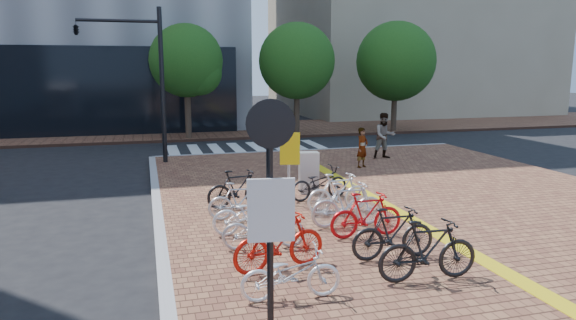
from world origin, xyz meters
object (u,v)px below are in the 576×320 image
object	(u,v)px
bike_5	(238,188)
pedestrian_a	(362,148)
yellow_sign	(289,155)
bike_10	(338,193)
bike_6	(428,250)
bike_3	(252,213)
bike_4	(240,201)
notice_sign	(271,196)
bike_8	(366,215)
bike_7	(393,233)
bike_11	(319,183)
utility_box	(309,172)
pedestrian_b	(385,136)
bike_1	(279,242)
bike_9	(347,204)
bike_2	(264,228)
traffic_light_pole	(123,56)
bike_0	(291,274)

from	to	relation	value
bike_5	pedestrian_a	distance (m)	6.94
bike_5	yellow_sign	xyz separation A→B (m)	(1.38, -0.18, 0.86)
bike_10	pedestrian_a	distance (m)	6.30
bike_6	yellow_sign	size ratio (longest dim) A/B	0.93
bike_3	bike_4	xyz separation A→B (m)	(-0.06, 1.15, 0.00)
bike_5	notice_sign	world-z (taller)	notice_sign
bike_8	bike_7	bearing A→B (deg)	178.19
notice_sign	yellow_sign	bearing A→B (deg)	72.40
bike_11	pedestrian_a	size ratio (longest dim) A/B	1.19
bike_4	bike_6	world-z (taller)	bike_6
utility_box	pedestrian_b	bearing A→B (deg)	44.89
bike_1	notice_sign	bearing A→B (deg)	152.20
bike_10	bike_9	bearing A→B (deg)	162.86
bike_4	yellow_sign	size ratio (longest dim) A/B	0.79
bike_1	bike_2	distance (m)	1.19
bike_3	bike_9	xyz separation A→B (m)	(2.25, -0.09, 0.07)
yellow_sign	utility_box	bearing A→B (deg)	51.99
utility_box	yellow_sign	size ratio (longest dim) A/B	0.62
bike_9	pedestrian_b	xyz separation A→B (m)	(4.96, 8.22, 0.40)
traffic_light_pole	notice_sign	bearing A→B (deg)	-81.57
pedestrian_b	yellow_sign	size ratio (longest dim) A/B	0.94
bike_0	bike_3	world-z (taller)	bike_3
bike_0	utility_box	world-z (taller)	utility_box
bike_2	utility_box	bearing A→B (deg)	-22.43
bike_3	bike_9	distance (m)	2.26
pedestrian_b	utility_box	distance (m)	6.80
bike_0	bike_4	bearing A→B (deg)	3.15
bike_9	bike_10	world-z (taller)	bike_9
bike_0	bike_11	xyz separation A→B (m)	(2.53, 5.92, 0.04)
bike_4	bike_8	size ratio (longest dim) A/B	0.93
bike_0	yellow_sign	bearing A→B (deg)	-12.16
pedestrian_a	traffic_light_pole	distance (m)	9.60
pedestrian_a	traffic_light_pole	bearing A→B (deg)	130.39
bike_11	pedestrian_a	world-z (taller)	pedestrian_a
bike_3	bike_10	xyz separation A→B (m)	(2.47, 1.08, 0.05)
bike_9	pedestrian_a	distance (m)	7.44
bike_0	bike_10	size ratio (longest dim) A/B	0.95
bike_11	utility_box	size ratio (longest dim) A/B	1.45
bike_2	bike_4	world-z (taller)	bike_4
bike_3	yellow_sign	bearing A→B (deg)	-33.82
yellow_sign	bike_10	bearing A→B (deg)	-45.97
bike_4	utility_box	world-z (taller)	utility_box
bike_0	pedestrian_b	xyz separation A→B (m)	(7.29, 11.55, 0.51)
bike_6	bike_11	size ratio (longest dim) A/B	1.03
bike_9	bike_7	bearing A→B (deg)	-177.85
bike_6	bike_8	distance (m)	2.46
bike_4	pedestrian_b	xyz separation A→B (m)	(7.28, 6.98, 0.46)
bike_5	notice_sign	xyz separation A→B (m)	(-0.82, -7.11, 1.58)
bike_3	bike_8	xyz separation A→B (m)	(2.37, -0.90, 0.04)
utility_box	bike_10	bearing A→B (deg)	-88.37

